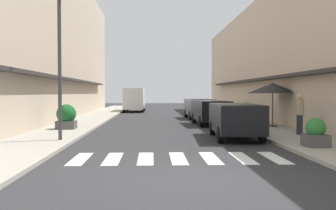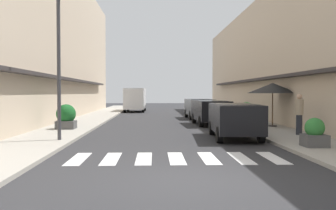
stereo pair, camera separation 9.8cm
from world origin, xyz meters
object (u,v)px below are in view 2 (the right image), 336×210
at_px(parked_car_far, 199,106).
at_px(planter_corner, 315,133).
at_px(planter_far, 247,111).
at_px(parked_car_mid, 211,110).
at_px(street_lamp, 63,49).
at_px(pedestrian_walking_near, 299,113).
at_px(planter_midblock, 66,117).
at_px(delivery_van, 135,98).
at_px(parked_car_near, 235,117).
at_px(cafe_umbrella, 273,88).

relative_size(parked_car_far, planter_corner, 4.34).
bearing_deg(planter_far, parked_car_far, 125.68).
xyz_separation_m(parked_car_mid, street_lamp, (-6.82, -8.00, 2.68)).
bearing_deg(pedestrian_walking_near, planter_midblock, 38.75).
distance_m(delivery_van, pedestrian_walking_near, 24.59).
distance_m(parked_car_mid, delivery_van, 17.45).
bearing_deg(planter_corner, planter_far, 86.96).
relative_size(parked_car_mid, pedestrian_walking_near, 2.41).
bearing_deg(planter_far, parked_car_near, -106.49).
relative_size(street_lamp, cafe_umbrella, 2.13).
xyz_separation_m(parked_car_mid, delivery_van, (-5.27, 16.63, 0.48)).
height_order(cafe_umbrella, planter_corner, cafe_umbrella).
distance_m(delivery_van, planter_corner, 27.84).
distance_m(parked_car_near, pedestrian_walking_near, 2.89).
distance_m(parked_car_mid, cafe_umbrella, 4.02).
bearing_deg(pedestrian_walking_near, parked_car_near, 62.38).
bearing_deg(planter_midblock, delivery_van, 82.85).
bearing_deg(planter_midblock, pedestrian_walking_near, -16.78).
height_order(parked_car_far, street_lamp, street_lamp).
xyz_separation_m(planter_corner, planter_midblock, (-9.79, 6.86, 0.16)).
bearing_deg(parked_car_mid, parked_car_far, 90.00).
height_order(street_lamp, planter_midblock, street_lamp).
relative_size(planter_midblock, planter_far, 1.03).
distance_m(delivery_van, planter_far, 16.57).
bearing_deg(pedestrian_walking_near, delivery_van, -15.14).
relative_size(parked_car_far, cafe_umbrella, 1.56).
relative_size(parked_car_near, parked_car_mid, 1.06).
distance_m(parked_car_far, street_lamp, 15.65).
bearing_deg(delivery_van, street_lamp, -93.60).
bearing_deg(planter_corner, delivery_van, 105.18).
height_order(parked_car_mid, street_lamp, street_lamp).
bearing_deg(pedestrian_walking_near, planter_far, -33.17).
height_order(parked_car_near, planter_midblock, parked_car_near).
bearing_deg(parked_car_near, delivery_van, 102.62).
height_order(cafe_umbrella, pedestrian_walking_near, cafe_umbrella).
distance_m(parked_car_near, planter_corner, 3.89).
bearing_deg(planter_far, cafe_umbrella, -85.79).
relative_size(street_lamp, planter_midblock, 4.66).
bearing_deg(parked_car_near, pedestrian_walking_near, 6.85).
bearing_deg(planter_midblock, parked_car_mid, 23.38).
xyz_separation_m(parked_car_near, parked_car_far, (0.00, 12.74, -0.00)).
relative_size(parked_car_mid, planter_far, 3.54).
bearing_deg(parked_car_near, parked_car_mid, 90.00).
xyz_separation_m(delivery_van, planter_corner, (7.29, -26.85, -0.84)).
bearing_deg(planter_corner, parked_car_far, 97.16).
relative_size(street_lamp, pedestrian_walking_near, 3.26).
bearing_deg(planter_far, planter_corner, -93.04).
height_order(parked_car_near, street_lamp, street_lamp).
xyz_separation_m(delivery_van, planter_far, (7.94, -14.52, -0.70)).
bearing_deg(cafe_umbrella, planter_corner, -97.13).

